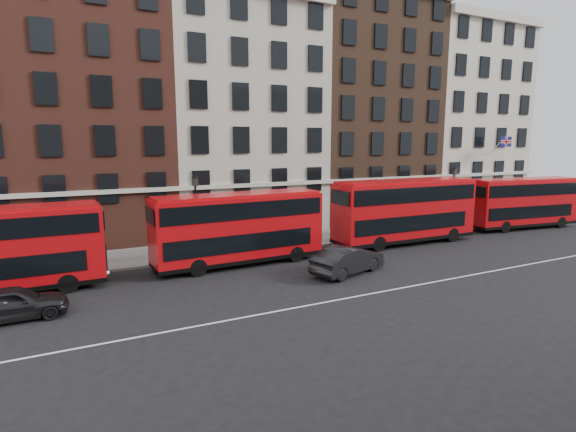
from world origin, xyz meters
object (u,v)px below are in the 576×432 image
bus_c (405,210)px  bus_d (523,202)px  traffic_light (520,197)px  car_rear (12,303)px  bus_b (239,227)px  car_front (348,260)px

bus_c → bus_d: (13.27, 0.00, -0.21)m
bus_d → traffic_light: bearing=47.8°
bus_d → car_rear: 38.29m
traffic_light → bus_d: bearing=-139.1°
bus_b → bus_c: 13.06m
bus_d → car_front: bearing=-161.1°
bus_d → car_rear: (-38.05, -3.88, -1.60)m
bus_b → traffic_light: (28.68, 2.05, 0.07)m
bus_b → car_rear: bearing=-163.9°
bus_b → car_front: (4.97, -4.57, -1.57)m
bus_c → traffic_light: bearing=8.4°
car_rear → car_front: size_ratio=0.89×
bus_c → car_rear: bearing=-170.2°
bus_b → car_front: size_ratio=2.17×
bus_d → car_front: 21.89m
bus_d → bus_b: bearing=-173.2°
bus_c → car_rear: 25.15m
bus_d → car_front: bus_d is taller
bus_c → bus_b: bearing=-179.1°
car_rear → car_front: bearing=-93.5°
bus_c → car_front: bearing=-149.6°
bus_b → traffic_light: bearing=1.9°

